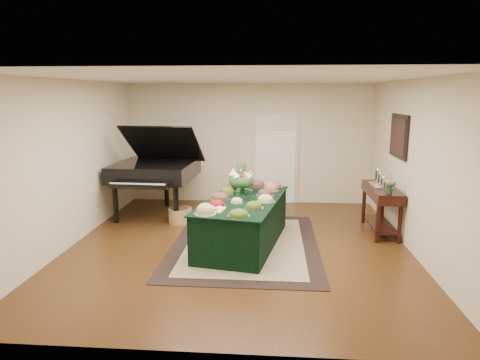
# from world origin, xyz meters

# --- Properties ---
(ground) EXTENTS (6.00, 6.00, 0.00)m
(ground) POSITION_xyz_m (0.00, 0.00, 0.00)
(ground) COLOR black
(ground) RESTS_ON ground
(area_rug) EXTENTS (2.39, 3.35, 0.01)m
(area_rug) POSITION_xyz_m (0.11, 0.09, 0.01)
(area_rug) COLOR black
(area_rug) RESTS_ON ground
(kitchen_doorway) EXTENTS (1.05, 0.07, 2.10)m
(kitchen_doorway) POSITION_xyz_m (0.60, 2.97, 1.02)
(kitchen_doorway) COLOR beige
(kitchen_doorway) RESTS_ON ground
(buffet_table) EXTENTS (1.53, 2.52, 0.77)m
(buffet_table) POSITION_xyz_m (0.07, 0.07, 0.39)
(buffet_table) COLOR black
(buffet_table) RESTS_ON ground
(food_platters) EXTENTS (1.30, 2.28, 0.12)m
(food_platters) POSITION_xyz_m (0.07, 0.12, 0.82)
(food_platters) COLOR silver
(food_platters) RESTS_ON buffet_table
(cutting_board) EXTENTS (0.36, 0.36, 0.10)m
(cutting_board) POSITION_xyz_m (-0.32, -0.62, 0.81)
(cutting_board) COLOR tan
(cutting_board) RESTS_ON buffet_table
(green_goblets) EXTENTS (0.28, 0.23, 0.18)m
(green_goblets) POSITION_xyz_m (0.07, 0.03, 0.86)
(green_goblets) COLOR #153621
(green_goblets) RESTS_ON buffet_table
(floral_centerpiece) EXTENTS (0.45, 0.45, 0.45)m
(floral_centerpiece) POSITION_xyz_m (0.00, 0.55, 1.04)
(floral_centerpiece) COLOR #153621
(floral_centerpiece) RESTS_ON buffet_table
(grand_piano) EXTENTS (1.73, 1.93, 1.87)m
(grand_piano) POSITION_xyz_m (-1.84, 1.72, 0.95)
(grand_piano) COLOR black
(grand_piano) RESTS_ON ground
(wicker_basket) EXTENTS (0.45, 0.45, 0.28)m
(wicker_basket) POSITION_xyz_m (-1.24, 1.21, 0.14)
(wicker_basket) COLOR olive
(wicker_basket) RESTS_ON ground
(mahogany_sideboard) EXTENTS (0.45, 1.36, 0.84)m
(mahogany_sideboard) POSITION_xyz_m (2.50, 0.90, 0.65)
(mahogany_sideboard) COLOR black
(mahogany_sideboard) RESTS_ON ground
(tea_service) EXTENTS (0.34, 0.74, 0.30)m
(tea_service) POSITION_xyz_m (2.50, 1.01, 0.95)
(tea_service) COLOR silver
(tea_service) RESTS_ON mahogany_sideboard
(pink_bouquet) EXTENTS (0.19, 0.19, 0.24)m
(pink_bouquet) POSITION_xyz_m (2.50, 0.41, 1.00)
(pink_bouquet) COLOR #153621
(pink_bouquet) RESTS_ON mahogany_sideboard
(wall_painting) EXTENTS (0.05, 0.95, 0.75)m
(wall_painting) POSITION_xyz_m (2.72, 0.90, 1.75)
(wall_painting) COLOR black
(wall_painting) RESTS_ON ground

